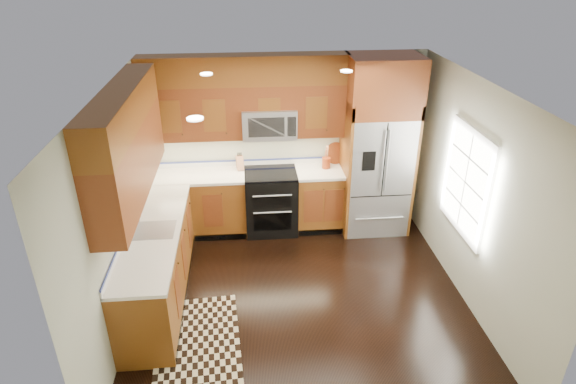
{
  "coord_description": "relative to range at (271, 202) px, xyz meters",
  "views": [
    {
      "loc": [
        -0.59,
        -4.68,
        3.84
      ],
      "look_at": [
        -0.1,
        0.6,
        1.16
      ],
      "focal_mm": 30.0,
      "sensor_mm": 36.0,
      "label": 1
    }
  ],
  "objects": [
    {
      "name": "upper_cabinets",
      "position": [
        -0.9,
        -0.58,
        1.56
      ],
      "size": [
        2.85,
        3.0,
        1.15
      ],
      "color": "brown",
      "rests_on": "ground"
    },
    {
      "name": "microwave",
      "position": [
        -0.0,
        0.13,
        1.19
      ],
      "size": [
        0.76,
        0.4,
        0.42
      ],
      "color": "#B2B2B7",
      "rests_on": "ground"
    },
    {
      "name": "knife_block",
      "position": [
        -0.44,
        0.18,
        0.58
      ],
      "size": [
        0.12,
        0.15,
        0.26
      ],
      "color": "tan",
      "rests_on": "countertop"
    },
    {
      "name": "utensil_crock",
      "position": [
        0.83,
        0.1,
        0.59
      ],
      "size": [
        0.14,
        0.14,
        0.35
      ],
      "color": "#933412",
      "rests_on": "countertop"
    },
    {
      "name": "wall_right",
      "position": [
        2.25,
        -1.67,
        0.83
      ],
      "size": [
        0.02,
        4.0,
        2.6
      ],
      "primitive_type": "cube",
      "color": "#B6BAA7",
      "rests_on": "ground"
    },
    {
      "name": "refrigerator",
      "position": [
        1.55,
        -0.04,
        0.83
      ],
      "size": [
        0.98,
        0.75,
        2.6
      ],
      "color": "#B2B2B7",
      "rests_on": "ground"
    },
    {
      "name": "rug",
      "position": [
        -0.95,
        -2.34,
        -0.46
      ],
      "size": [
        1.0,
        1.56,
        0.01
      ],
      "primitive_type": "cube",
      "rotation": [
        0.0,
        0.0,
        0.07
      ],
      "color": "black",
      "rests_on": "ground"
    },
    {
      "name": "sink_faucet",
      "position": [
        -1.48,
        -1.44,
        0.52
      ],
      "size": [
        0.54,
        0.44,
        0.37
      ],
      "color": "#B2B2B7",
      "rests_on": "countertop"
    },
    {
      "name": "range",
      "position": [
        0.0,
        0.0,
        0.0
      ],
      "size": [
        0.76,
        0.67,
        0.95
      ],
      "color": "black",
      "rests_on": "ground"
    },
    {
      "name": "cutting_board",
      "position": [
        1.0,
        0.27,
        0.48
      ],
      "size": [
        0.39,
        0.39,
        0.02
      ],
      "primitive_type": "cylinder",
      "rotation": [
        0.0,
        0.0,
        0.19
      ],
      "color": "brown",
      "rests_on": "countertop"
    },
    {
      "name": "base_cabinets",
      "position": [
        -0.98,
        -0.77,
        -0.02
      ],
      "size": [
        2.85,
        3.0,
        0.9
      ],
      "color": "brown",
      "rests_on": "ground"
    },
    {
      "name": "ground",
      "position": [
        0.25,
        -1.67,
        -0.47
      ],
      "size": [
        4.0,
        4.0,
        0.0
      ],
      "primitive_type": "plane",
      "color": "black",
      "rests_on": "ground"
    },
    {
      "name": "wall_back",
      "position": [
        0.25,
        0.33,
        0.83
      ],
      "size": [
        4.0,
        0.02,
        2.6
      ],
      "primitive_type": "cube",
      "color": "#B6BAA7",
      "rests_on": "ground"
    },
    {
      "name": "window",
      "position": [
        2.23,
        -1.47,
        0.93
      ],
      "size": [
        0.04,
        1.1,
        1.3
      ],
      "color": "white",
      "rests_on": "ground"
    },
    {
      "name": "countertop",
      "position": [
        -0.84,
        -0.65,
        0.45
      ],
      "size": [
        2.86,
        3.01,
        0.04
      ],
      "color": "white",
      "rests_on": "base_cabinets"
    },
    {
      "name": "wall_left",
      "position": [
        -1.75,
        -1.67,
        0.83
      ],
      "size": [
        0.02,
        4.0,
        2.6
      ],
      "primitive_type": "cube",
      "color": "#B6BAA7",
      "rests_on": "ground"
    }
  ]
}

